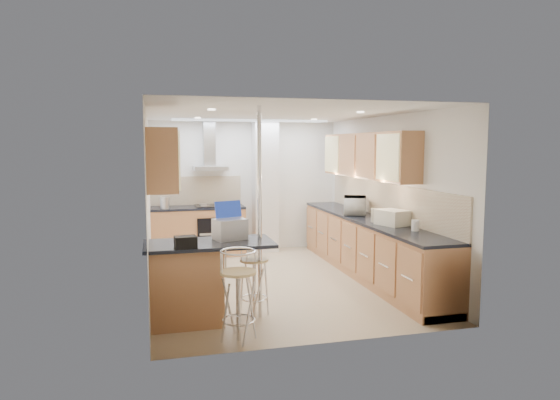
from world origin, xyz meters
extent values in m
plane|color=tan|center=(0.00, 0.00, 0.00)|extent=(4.80, 4.80, 0.00)
cube|color=white|center=(0.00, 2.40, 1.25)|extent=(3.60, 0.04, 2.50)
cube|color=white|center=(0.00, -2.40, 1.25)|extent=(3.60, 0.04, 2.50)
cube|color=white|center=(-1.80, 0.00, 1.25)|extent=(0.04, 4.80, 2.50)
cube|color=white|center=(1.80, 0.00, 1.25)|extent=(0.04, 4.80, 2.50)
cube|color=silver|center=(0.00, 0.00, 2.50)|extent=(3.60, 4.80, 0.02)
cube|color=#BC7D4B|center=(1.63, 0.40, 1.88)|extent=(0.34, 3.00, 0.72)
cube|color=#BC7D4B|center=(-1.63, -1.35, 1.88)|extent=(0.34, 0.62, 0.72)
cube|color=beige|center=(1.79, 0.00, 1.18)|extent=(0.03, 4.40, 0.56)
cube|color=beige|center=(-0.95, 2.38, 1.18)|extent=(1.70, 0.03, 0.56)
cube|color=silver|center=(0.35, 2.20, 1.25)|extent=(0.45, 0.40, 2.50)
cube|color=silver|center=(-0.70, 2.15, 1.62)|extent=(0.62, 0.48, 0.08)
cube|color=silver|center=(-0.70, 2.29, 2.06)|extent=(0.22, 0.20, 0.88)
cylinder|color=silver|center=(-0.53, -1.45, 1.25)|extent=(0.05, 0.05, 2.50)
cube|color=black|center=(-0.70, 1.79, 0.45)|extent=(0.58, 0.02, 0.58)
cube|color=black|center=(-0.70, 2.10, 0.93)|extent=(0.58, 0.50, 0.02)
cube|color=tan|center=(0.00, 1.80, 2.48)|extent=(2.80, 0.35, 0.02)
cube|color=#BC7D4B|center=(1.50, 0.00, 0.44)|extent=(0.60, 4.40, 0.88)
cube|color=black|center=(1.50, 0.00, 0.90)|extent=(0.63, 4.40, 0.04)
cube|color=#BC7D4B|center=(-0.95, 2.10, 0.44)|extent=(1.70, 0.60, 0.88)
cube|color=black|center=(-0.95, 2.10, 0.90)|extent=(1.70, 0.63, 0.04)
cube|color=#BC7D4B|center=(-1.12, -1.45, 0.45)|extent=(1.35, 0.62, 0.90)
cube|color=black|center=(-1.12, -1.45, 0.92)|extent=(1.47, 0.72, 0.04)
imported|color=white|center=(1.46, 0.43, 1.06)|extent=(0.52, 0.62, 0.29)
cube|color=#94969B|center=(-0.87, -1.35, 1.06)|extent=(0.42, 0.36, 0.24)
cube|color=black|center=(-1.41, -1.71, 1.00)|extent=(0.25, 0.19, 0.13)
cylinder|color=silver|center=(1.62, 0.53, 1.01)|extent=(0.13, 0.13, 0.18)
cylinder|color=silver|center=(1.54, 0.73, 0.99)|extent=(0.14, 0.14, 0.13)
cylinder|color=#ADA38A|center=(1.43, -0.41, 1.02)|extent=(0.17, 0.17, 0.20)
cylinder|color=white|center=(1.61, -1.26, 0.99)|extent=(0.11, 0.11, 0.14)
cube|color=silver|center=(1.54, -0.75, 1.03)|extent=(0.44, 0.50, 0.22)
cylinder|color=silver|center=(-1.54, 1.92, 1.03)|extent=(0.16, 0.16, 0.21)
camera|label=1|loc=(-1.72, -7.12, 2.05)|focal=32.00mm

